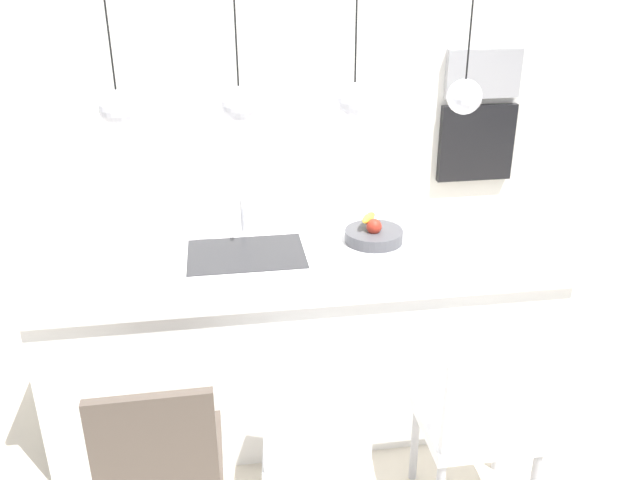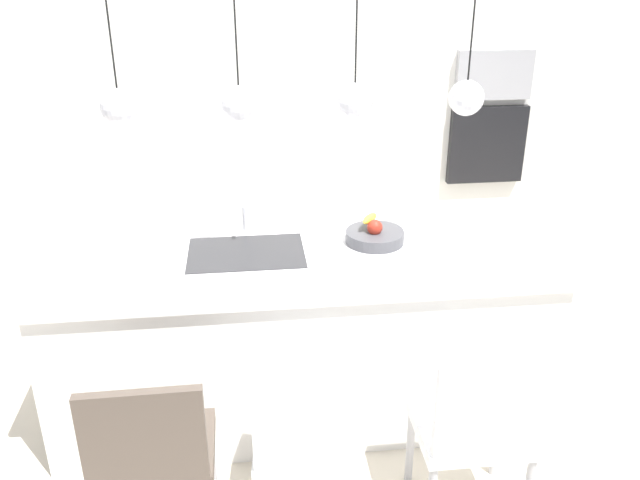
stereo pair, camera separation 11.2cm
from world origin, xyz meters
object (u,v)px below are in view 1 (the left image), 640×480
Objects in this scene: fruit_bowl at (374,234)px; microwave at (483,73)px; chair_middle at (316,440)px; oven at (476,143)px; chair_far at (483,421)px; chair_near at (160,456)px.

microwave is at bearing 53.61° from fruit_bowl.
fruit_bowl is 1.12m from chair_middle.
microwave is 0.50m from oven.
chair_far is at bearing -109.46° from oven.
chair_middle is (0.60, 0.00, -0.00)m from chair_near.
oven is 0.64× the size of chair_far.
oven reaches higher than chair_far.
chair_near is (-2.16, -2.45, -0.45)m from oven.
oven is 2.64m from chair_far.
chair_far reaches higher than chair_near.
chair_near is (-2.16, -2.45, -0.95)m from microwave.
microwave is at bearing 0.00° from oven.
oven reaches higher than fruit_bowl.
microwave reaches higher than oven.
chair_middle is at bearing -122.44° from microwave.
chair_middle is 0.97× the size of chair_far.
chair_middle is (-1.56, -2.45, -0.95)m from microwave.
fruit_bowl reaches higher than chair_middle.
oven is 2.94m from chair_middle.
fruit_bowl is 0.34× the size of chair_far.
oven is 0.66× the size of chair_middle.
microwave is 2.77m from chair_far.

